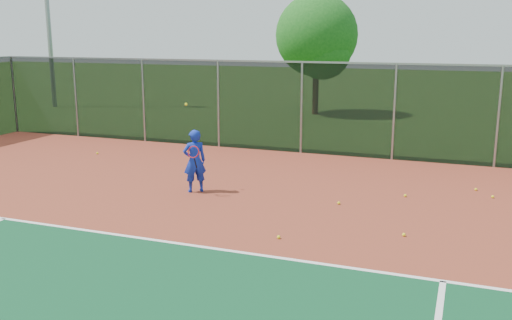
% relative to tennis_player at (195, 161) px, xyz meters
% --- Properties ---
extents(court_apron, '(30.00, 20.00, 0.02)m').
position_rel_tennis_player_xyz_m(court_apron, '(4.14, -4.42, -0.80)').
color(court_apron, brown).
rests_on(court_apron, ground).
extents(fence_back, '(30.00, 0.06, 3.03)m').
position_rel_tennis_player_xyz_m(fence_back, '(4.14, 5.58, 0.75)').
color(fence_back, black).
rests_on(fence_back, court_apron).
extents(tennis_player, '(0.69, 0.74, 2.23)m').
position_rel_tennis_player_xyz_m(tennis_player, '(0.00, 0.00, 0.00)').
color(tennis_player, '#112AA8').
rests_on(tennis_player, court_apron).
extents(practice_ball_0, '(0.07, 0.07, 0.07)m').
position_rel_tennis_player_xyz_m(practice_ball_0, '(5.31, -1.49, -0.76)').
color(practice_ball_0, yellow).
rests_on(practice_ball_0, court_apron).
extents(practice_ball_1, '(0.07, 0.07, 0.07)m').
position_rel_tennis_player_xyz_m(practice_ball_1, '(3.64, 0.18, -0.76)').
color(practice_ball_1, yellow).
rests_on(practice_ball_1, court_apron).
extents(practice_ball_2, '(0.07, 0.07, 0.07)m').
position_rel_tennis_player_xyz_m(practice_ball_2, '(3.04, -2.48, -0.76)').
color(practice_ball_2, yellow).
rests_on(practice_ball_2, court_apron).
extents(practice_ball_4, '(0.07, 0.07, 0.07)m').
position_rel_tennis_player_xyz_m(practice_ball_4, '(-5.09, 2.96, -0.76)').
color(practice_ball_4, yellow).
rests_on(practice_ball_4, court_apron).
extents(practice_ball_5, '(0.07, 0.07, 0.07)m').
position_rel_tennis_player_xyz_m(practice_ball_5, '(6.63, 2.58, -0.76)').
color(practice_ball_5, yellow).
rests_on(practice_ball_5, court_apron).
extents(practice_ball_6, '(0.07, 0.07, 0.07)m').
position_rel_tennis_player_xyz_m(practice_ball_6, '(5.02, 1.37, -0.76)').
color(practice_ball_6, yellow).
rests_on(practice_ball_6, court_apron).
extents(practice_ball_8, '(0.07, 0.07, 0.07)m').
position_rel_tennis_player_xyz_m(practice_ball_8, '(7.01, 2.01, -0.76)').
color(practice_ball_8, yellow).
rests_on(practice_ball_8, court_apron).
extents(tree_back_left, '(3.98, 3.98, 5.84)m').
position_rel_tennis_player_xyz_m(tree_back_left, '(-0.76, 14.88, 2.85)').
color(tree_back_left, '#3C2916').
rests_on(tree_back_left, ground).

